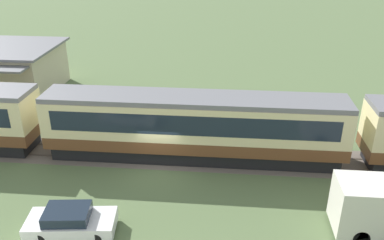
{
  "coord_description": "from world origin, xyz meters",
  "views": [
    {
      "loc": [
        4.07,
        -21.5,
        13.5
      ],
      "look_at": [
        1.76,
        3.42,
        1.78
      ],
      "focal_mm": 38.0,
      "sensor_mm": 36.0,
      "label": 1
    }
  ],
  "objects": [
    {
      "name": "ground_plane",
      "position": [
        0.0,
        0.0,
        0.0
      ],
      "size": [
        600.0,
        600.0,
        0.0
      ],
      "primitive_type": "plane",
      "color": "#566B42"
    },
    {
      "name": "passenger_train",
      "position": [
        2.32,
        1.51,
        2.38
      ],
      "size": [
        59.25,
        2.96,
        4.29
      ],
      "color": "brown",
      "rests_on": "ground_plane"
    },
    {
      "name": "railway_track",
      "position": [
        2.89,
        1.51,
        0.01
      ],
      "size": [
        128.24,
        3.6,
        0.04
      ],
      "color": "#665B51",
      "rests_on": "ground_plane"
    },
    {
      "name": "station_building",
      "position": [
        -16.02,
        12.08,
        2.11
      ],
      "size": [
        9.48,
        9.21,
        4.17
      ],
      "color": "beige",
      "rests_on": "ground_plane"
    },
    {
      "name": "parked_car_white",
      "position": [
        -3.28,
        -6.33,
        0.64
      ],
      "size": [
        4.46,
        2.36,
        1.35
      ],
      "rotation": [
        0.0,
        0.0,
        0.11
      ],
      "color": "white",
      "rests_on": "ground_plane"
    }
  ]
}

